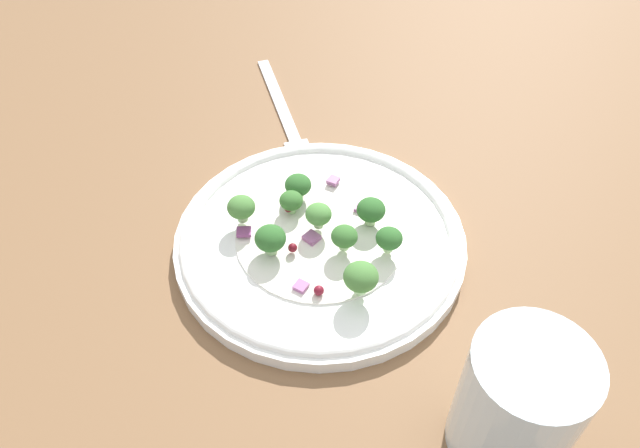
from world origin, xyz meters
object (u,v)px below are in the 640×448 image
object	(u,v)px
broccoli_floret_0	(389,239)
water_glass	(518,404)
broccoli_floret_2	(371,210)
plate	(320,239)
broccoli_floret_1	(291,201)
fork	(285,114)

from	to	relation	value
broccoli_floret_0	water_glass	distance (cm)	16.47
broccoli_floret_2	water_glass	distance (cm)	19.97
plate	broccoli_floret_1	xyz separation A→B (cm)	(2.46, -2.67, 1.80)
broccoli_floret_1	broccoli_floret_2	xyz separation A→B (cm)	(-6.68, 1.33, 0.28)
broccoli_floret_0	fork	distance (cm)	22.09
water_glass	plate	bearing A→B (deg)	-54.28
broccoli_floret_0	water_glass	size ratio (longest dim) A/B	0.22
plate	broccoli_floret_1	world-z (taller)	broccoli_floret_1
broccoli_floret_2	water_glass	size ratio (longest dim) A/B	0.25
water_glass	broccoli_floret_0	bearing A→B (deg)	-66.02
broccoli_floret_0	broccoli_floret_1	size ratio (longest dim) A/B	1.08
plate	broccoli_floret_2	xyz separation A→B (cm)	(-4.22, -1.35, 2.09)
broccoli_floret_1	fork	size ratio (longest dim) A/B	0.11
broccoli_floret_1	fork	distance (cm)	15.49
fork	water_glass	distance (cm)	38.56
broccoli_floret_0	broccoli_floret_1	xyz separation A→B (cm)	(7.95, -4.60, -0.42)
broccoli_floret_0	plate	bearing A→B (deg)	-19.34
plate	broccoli_floret_2	distance (cm)	4.90
broccoli_floret_1	plate	bearing A→B (deg)	132.60
broccoli_floret_0	water_glass	bearing A→B (deg)	113.98
broccoli_floret_0	water_glass	xyz separation A→B (cm)	(-6.65, 14.96, 1.79)
plate	fork	distance (cm)	18.33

